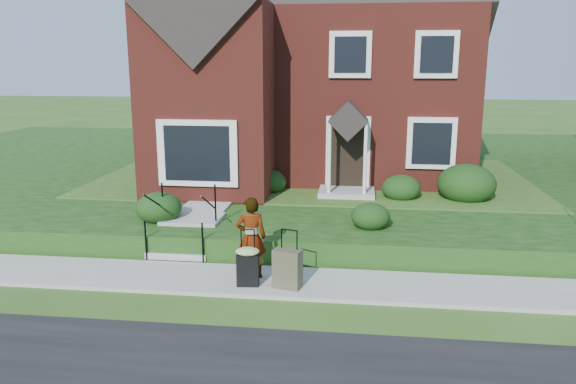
% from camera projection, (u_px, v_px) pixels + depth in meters
% --- Properties ---
extents(ground, '(120.00, 120.00, 0.00)m').
position_uv_depth(ground, '(281.00, 284.00, 11.39)').
color(ground, '#2D5119').
rests_on(ground, ground).
extents(sidewalk, '(60.00, 1.60, 0.08)m').
position_uv_depth(sidewalk, '(281.00, 282.00, 11.38)').
color(sidewalk, '#9E9B93').
rests_on(sidewalk, ground).
extents(terrace, '(44.00, 20.00, 0.60)m').
position_uv_depth(terrace, '(423.00, 172.00, 21.38)').
color(terrace, '#11360E').
rests_on(terrace, ground).
extents(walkway, '(1.20, 6.00, 0.06)m').
position_uv_depth(walkway, '(219.00, 194.00, 16.37)').
color(walkway, '#9E9B93').
rests_on(walkway, terrace).
extents(main_house, '(10.40, 10.20, 9.40)m').
position_uv_depth(main_house, '(312.00, 36.00, 19.51)').
color(main_house, maroon).
rests_on(main_house, terrace).
extents(front_steps, '(1.40, 2.02, 1.50)m').
position_uv_depth(front_steps, '(187.00, 231.00, 13.36)').
color(front_steps, '#9E9B93').
rests_on(front_steps, ground).
extents(foundation_shrubs, '(10.38, 4.49, 1.13)m').
position_uv_depth(foundation_shrubs, '(326.00, 184.00, 15.72)').
color(foundation_shrubs, black).
rests_on(foundation_shrubs, terrace).
extents(woman, '(0.68, 0.51, 1.69)m').
position_uv_depth(woman, '(251.00, 238.00, 11.37)').
color(woman, '#999999').
rests_on(woman, sidewalk).
extents(suitcase_black, '(0.50, 0.43, 1.14)m').
position_uv_depth(suitcase_black, '(248.00, 264.00, 11.02)').
color(suitcase_black, black).
rests_on(suitcase_black, sidewalk).
extents(suitcase_olive, '(0.60, 0.43, 1.17)m').
position_uv_depth(suitcase_olive, '(287.00, 269.00, 10.92)').
color(suitcase_olive, '#4C4933').
rests_on(suitcase_olive, sidewalk).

